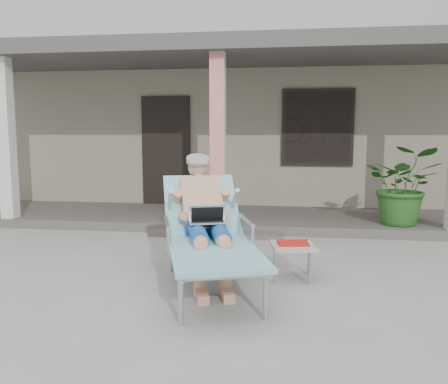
# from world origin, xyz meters

# --- Properties ---
(ground) EXTENTS (60.00, 60.00, 0.00)m
(ground) POSITION_xyz_m (0.00, 0.00, 0.00)
(ground) COLOR #9E9E99
(ground) RESTS_ON ground
(house) EXTENTS (10.40, 5.40, 3.30)m
(house) POSITION_xyz_m (0.00, 6.50, 1.67)
(house) COLOR gray
(house) RESTS_ON ground
(porch_deck) EXTENTS (10.00, 2.00, 0.15)m
(porch_deck) POSITION_xyz_m (0.00, 3.00, 0.07)
(porch_deck) COLOR #605B56
(porch_deck) RESTS_ON ground
(porch_overhang) EXTENTS (10.00, 2.30, 2.85)m
(porch_overhang) POSITION_xyz_m (0.00, 2.95, 2.79)
(porch_overhang) COLOR silver
(porch_overhang) RESTS_ON porch_deck
(porch_step) EXTENTS (2.00, 0.30, 0.07)m
(porch_step) POSITION_xyz_m (0.00, 1.85, 0.04)
(porch_step) COLOR #605B56
(porch_step) RESTS_ON ground
(lounger) EXTENTS (1.42, 2.26, 1.42)m
(lounger) POSITION_xyz_m (0.25, -0.28, 0.88)
(lounger) COLOR #B7B7BC
(lounger) RESTS_ON ground
(side_table) EXTENTS (0.53, 0.53, 0.41)m
(side_table) POSITION_xyz_m (1.15, -0.04, 0.34)
(side_table) COLOR #B2B1AD
(side_table) RESTS_ON ground
(potted_palm) EXTENTS (1.32, 1.22, 1.22)m
(potted_palm) POSITION_xyz_m (2.84, 2.45, 0.76)
(potted_palm) COLOR #26591E
(potted_palm) RESTS_ON porch_deck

